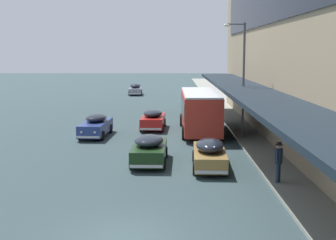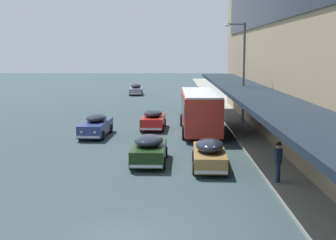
# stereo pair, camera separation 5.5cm
# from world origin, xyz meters

# --- Properties ---
(ground) EXTENTS (240.00, 240.00, 0.00)m
(ground) POSITION_xyz_m (0.00, 0.00, 0.00)
(ground) COLOR #2F4145
(transit_bus_kerbside_front) EXTENTS (2.87, 9.38, 3.08)m
(transit_bus_kerbside_front) POSITION_xyz_m (3.68, 20.31, 1.78)
(transit_bus_kerbside_front) COLOR red
(transit_bus_kerbside_front) RESTS_ON ground
(sedan_second_near) EXTENTS (1.99, 5.01, 1.60)m
(sedan_second_near) POSITION_xyz_m (-3.92, 18.73, 0.79)
(sedan_second_near) COLOR navy
(sedan_second_near) RESTS_ON ground
(sedan_second_mid) EXTENTS (1.89, 4.85, 1.58)m
(sedan_second_mid) POSITION_xyz_m (3.54, 9.36, 0.77)
(sedan_second_mid) COLOR olive
(sedan_second_mid) RESTS_ON ground
(sedan_trailing_mid) EXTENTS (2.01, 4.66, 1.59)m
(sedan_trailing_mid) POSITION_xyz_m (-3.61, 51.76, 0.77)
(sedan_trailing_mid) COLOR slate
(sedan_trailing_mid) RESTS_ON ground
(sedan_lead_mid) EXTENTS (1.96, 4.53, 1.57)m
(sedan_lead_mid) POSITION_xyz_m (0.09, 21.80, 0.78)
(sedan_lead_mid) COLOR red
(sedan_lead_mid) RESTS_ON ground
(sedan_oncoming_rear) EXTENTS (1.97, 4.64, 1.59)m
(sedan_oncoming_rear) POSITION_xyz_m (0.34, 10.40, 0.78)
(sedan_oncoming_rear) COLOR #1B3518
(sedan_oncoming_rear) RESTS_ON ground
(pedestrian_at_kerb) EXTENTS (0.41, 0.55, 1.86)m
(pedestrian_at_kerb) POSITION_xyz_m (6.41, 6.15, 1.18)
(pedestrian_at_kerb) COLOR #1E2A43
(pedestrian_at_kerb) RESTS_ON sidewalk_kerb
(street_lamp) EXTENTS (1.50, 0.28, 7.84)m
(street_lamp) POSITION_xyz_m (6.31, 17.48, 4.65)
(street_lamp) COLOR #4C4C51
(street_lamp) RESTS_ON sidewalk_kerb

